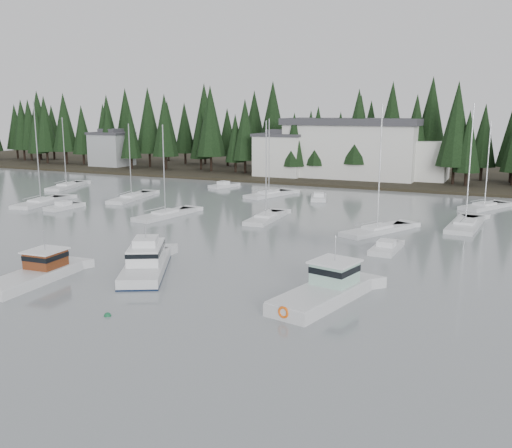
{
  "coord_description": "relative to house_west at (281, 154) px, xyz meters",
  "views": [
    {
      "loc": [
        23.66,
        -22.3,
        13.11
      ],
      "look_at": [
        1.64,
        25.24,
        2.5
      ],
      "focal_mm": 40.0,
      "sensor_mm": 36.0,
      "label": 1
    }
  ],
  "objects": [
    {
      "name": "sailboat_8",
      "position": [
        28.25,
        -41.13,
        -4.57
      ],
      "size": [
        6.44,
        9.85,
        14.15
      ],
      "rotation": [
        0.0,
        0.0,
        1.13
      ],
      "color": "silver",
      "rests_on": "ground"
    },
    {
      "name": "sailboat_4",
      "position": [
        -18.9,
        -42.39,
        -4.58
      ],
      "size": [
        4.61,
        10.26,
        14.7
      ],
      "rotation": [
        0.0,
        0.0,
        1.75
      ],
      "color": "silver",
      "rests_on": "ground"
    },
    {
      "name": "lobster_boat_brown",
      "position": [
        8.23,
        -70.06,
        -4.17
      ],
      "size": [
        4.77,
        8.8,
        4.27
      ],
      "rotation": [
        0.0,
        0.0,
        1.63
      ],
      "color": "silver",
      "rests_on": "ground"
    },
    {
      "name": "house_west",
      "position": [
        0.0,
        0.0,
        0.0
      ],
      "size": [
        9.54,
        7.42,
        8.75
      ],
      "color": "silver",
      "rests_on": "ground"
    },
    {
      "name": "mooring_buoy_dark",
      "position": [
        29.07,
        -69.6,
        -4.65
      ],
      "size": [
        0.35,
        0.35,
        0.35
      ],
      "primitive_type": "sphere",
      "color": "black",
      "rests_on": "ground"
    },
    {
      "name": "far_shore_land",
      "position": [
        18.0,
        18.0,
        -4.65
      ],
      "size": [
        240.0,
        54.0,
        1.0
      ],
      "primitive_type": "cube",
      "color": "black",
      "rests_on": "ground"
    },
    {
      "name": "lobster_boat_teal",
      "position": [
        30.1,
        -65.04,
        -4.05
      ],
      "size": [
        5.08,
        9.54,
        5.04
      ],
      "rotation": [
        0.0,
        0.0,
        1.35
      ],
      "color": "silver",
      "rests_on": "ground"
    },
    {
      "name": "conifer_treeline",
      "position": [
        18.0,
        7.0,
        -4.65
      ],
      "size": [
        200.0,
        22.0,
        20.0
      ],
      "primitive_type": null,
      "color": "black",
      "rests_on": "ground"
    },
    {
      "name": "sailboat_7",
      "position": [
        14.48,
        -39.77,
        -4.59
      ],
      "size": [
        3.14,
        8.94,
        12.33
      ],
      "rotation": [
        0.0,
        0.0,
        1.63
      ],
      "color": "silver",
      "rests_on": "ground"
    },
    {
      "name": "harbor_inn",
      "position": [
        15.04,
        3.34,
        1.12
      ],
      "size": [
        29.5,
        11.5,
        10.9
      ],
      "color": "silver",
      "rests_on": "ground"
    },
    {
      "name": "sailboat_6",
      "position": [
        7.13,
        -22.05,
        -4.59
      ],
      "size": [
        5.18,
        9.3,
        12.23
      ],
      "rotation": [
        0.0,
        0.0,
        1.3
      ],
      "color": "silver",
      "rests_on": "ground"
    },
    {
      "name": "runabout_0",
      "position": [
        -13.25,
        -44.03,
        -4.52
      ],
      "size": [
        2.46,
        5.2,
        1.42
      ],
      "rotation": [
        0.0,
        0.0,
        1.52
      ],
      "color": "silver",
      "rests_on": "ground"
    },
    {
      "name": "mooring_buoy_green",
      "position": [
        18.34,
        -73.73,
        -4.65
      ],
      "size": [
        0.47,
        0.47,
        0.47
      ],
      "primitive_type": "sphere",
      "color": "#145933",
      "rests_on": "ground"
    },
    {
      "name": "sailboat_10",
      "position": [
        2.28,
        -43.03,
        -4.59
      ],
      "size": [
        3.68,
        9.78,
        11.79
      ],
      "rotation": [
        0.0,
        0.0,
        1.46
      ],
      "color": "silver",
      "rests_on": "ground"
    },
    {
      "name": "sailboat_0",
      "position": [
        36.63,
        -33.94,
        -4.59
      ],
      "size": [
        3.6,
        10.59,
        14.23
      ],
      "rotation": [
        0.0,
        0.0,
        1.51
      ],
      "color": "silver",
      "rests_on": "ground"
    },
    {
      "name": "cabin_cruiser_center",
      "position": [
        14.57,
        -64.23,
        -4.01
      ],
      "size": [
        7.46,
        10.34,
        4.32
      ],
      "rotation": [
        0.0,
        0.0,
        2.06
      ],
      "color": "silver",
      "rests_on": "ground"
    },
    {
      "name": "runabout_4",
      "position": [
        15.21,
        -22.17,
        -4.52
      ],
      "size": [
        3.69,
        5.73,
        1.42
      ],
      "rotation": [
        0.0,
        0.0,
        1.87
      ],
      "color": "silver",
      "rests_on": "ground"
    },
    {
      "name": "sailboat_5",
      "position": [
        -10.09,
        -33.4,
        -4.6
      ],
      "size": [
        4.36,
        10.99,
        11.56
      ],
      "rotation": [
        0.0,
        0.0,
        1.74
      ],
      "color": "silver",
      "rests_on": "ground"
    },
    {
      "name": "runabout_3",
      "position": [
        -3.91,
        -16.15,
        -4.52
      ],
      "size": [
        3.61,
        5.63,
        1.42
      ],
      "rotation": [
        0.0,
        0.0,
        1.28
      ],
      "color": "silver",
      "rests_on": "ground"
    },
    {
      "name": "sailboat_3",
      "position": [
        37.82,
        -19.92,
        -4.59
      ],
      "size": [
        6.36,
        8.57,
        11.98
      ],
      "rotation": [
        0.0,
        0.0,
        1.08
      ],
      "color": "silver",
      "rests_on": "ground"
    },
    {
      "name": "runabout_1",
      "position": [
        30.93,
        -49.01,
        -4.52
      ],
      "size": [
        2.33,
        5.33,
        1.42
      ],
      "rotation": [
        0.0,
        0.0,
        1.55
      ],
      "color": "silver",
      "rests_on": "ground"
    },
    {
      "name": "ground",
      "position": [
        18.0,
        -79.0,
        -4.65
      ],
      "size": [
        260.0,
        260.0,
        0.0
      ],
      "primitive_type": "plane",
      "color": "gray",
      "rests_on": "ground"
    },
    {
      "name": "sailboat_1",
      "position": [
        -27.88,
        -27.73,
        -4.59
      ],
      "size": [
        5.24,
        10.34,
        12.28
      ],
      "rotation": [
        0.0,
        0.0,
        1.85
      ],
      "color": "silver",
      "rests_on": "ground"
    },
    {
      "name": "house_far_west",
      "position": [
        -42.0,
        2.0,
        -0.25
      ],
      "size": [
        8.48,
        7.42,
        8.25
      ],
      "color": "#999EA0",
      "rests_on": "ground"
    }
  ]
}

